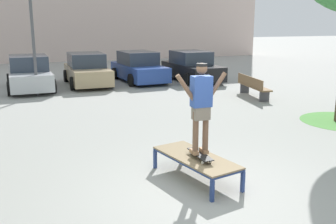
% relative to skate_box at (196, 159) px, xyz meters
% --- Properties ---
extents(ground_plane, '(120.00, 120.00, 0.00)m').
position_rel_skate_box_xyz_m(ground_plane, '(-0.12, -0.67, -0.41)').
color(ground_plane, '#999993').
extents(skate_box, '(1.15, 2.02, 0.46)m').
position_rel_skate_box_xyz_m(skate_box, '(0.00, 0.00, 0.00)').
color(skate_box, navy).
rests_on(skate_box, ground).
extents(skateboard, '(0.21, 0.80, 0.09)m').
position_rel_skate_box_xyz_m(skateboard, '(0.03, -0.13, 0.12)').
color(skateboard, black).
rests_on(skateboard, skate_box).
extents(skater, '(1.00, 0.29, 1.69)m').
position_rel_skate_box_xyz_m(skater, '(0.03, -0.13, 1.12)').
color(skater, brown).
rests_on(skater, skateboard).
extents(car_silver, '(2.00, 4.24, 1.50)m').
position_rel_skate_box_xyz_m(car_silver, '(-2.68, 11.83, 0.28)').
color(car_silver, '#B7BABF').
rests_on(car_silver, ground).
extents(car_tan, '(1.92, 4.20, 1.50)m').
position_rel_skate_box_xyz_m(car_tan, '(-0.08, 12.28, 0.28)').
color(car_tan, tan).
rests_on(car_tan, ground).
extents(car_blue, '(2.13, 4.31, 1.50)m').
position_rel_skate_box_xyz_m(car_blue, '(2.52, 12.38, 0.28)').
color(car_blue, '#28479E').
rests_on(car_blue, ground).
extents(car_black, '(2.01, 4.25, 1.50)m').
position_rel_skate_box_xyz_m(car_black, '(5.13, 11.68, 0.28)').
color(car_black, black).
rests_on(car_black, ground).
extents(park_bench, '(0.82, 2.44, 0.83)m').
position_rel_skate_box_xyz_m(park_bench, '(5.63, 6.78, 0.03)').
color(park_bench, brown).
rests_on(park_bench, ground).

